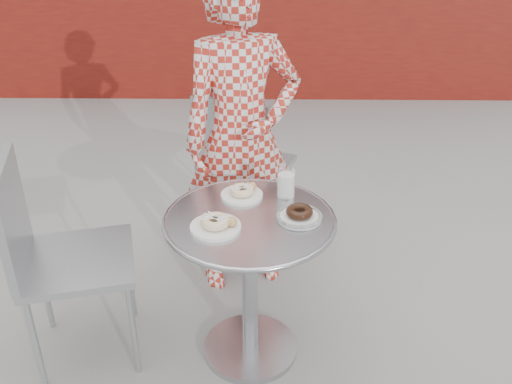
{
  "coord_description": "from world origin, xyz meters",
  "views": [
    {
      "loc": [
        0.06,
        -1.97,
        1.94
      ],
      "look_at": [
        0.02,
        0.14,
        0.8
      ],
      "focal_mm": 40.0,
      "sensor_mm": 36.0,
      "label": 1
    }
  ],
  "objects_px": {
    "chair_far": "(247,195)",
    "seated_person": "(242,138)",
    "chair_left": "(81,298)",
    "plate_near": "(216,224)",
    "bistro_table": "(250,254)",
    "plate_far": "(242,192)",
    "milk_cup": "(286,184)",
    "plate_checker": "(299,215)"
  },
  "relations": [
    {
      "from": "bistro_table",
      "to": "plate_near",
      "type": "height_order",
      "value": "plate_near"
    },
    {
      "from": "plate_near",
      "to": "plate_checker",
      "type": "xyz_separation_m",
      "value": [
        0.33,
        0.08,
        -0.01
      ]
    },
    {
      "from": "plate_near",
      "to": "plate_checker",
      "type": "height_order",
      "value": "plate_near"
    },
    {
      "from": "bistro_table",
      "to": "seated_person",
      "type": "bearing_deg",
      "value": 95.1
    },
    {
      "from": "plate_near",
      "to": "bistro_table",
      "type": "bearing_deg",
      "value": 32.69
    },
    {
      "from": "plate_far",
      "to": "chair_far",
      "type": "bearing_deg",
      "value": 90.51
    },
    {
      "from": "milk_cup",
      "to": "plate_near",
      "type": "bearing_deg",
      "value": -136.26
    },
    {
      "from": "chair_far",
      "to": "chair_left",
      "type": "xyz_separation_m",
      "value": [
        -0.72,
        -0.98,
        0.01
      ]
    },
    {
      "from": "chair_left",
      "to": "milk_cup",
      "type": "relative_size",
      "value": 7.73
    },
    {
      "from": "milk_cup",
      "to": "chair_far",
      "type": "bearing_deg",
      "value": 103.97
    },
    {
      "from": "chair_left",
      "to": "plate_checker",
      "type": "xyz_separation_m",
      "value": [
        0.96,
        -0.0,
        0.44
      ]
    },
    {
      "from": "bistro_table",
      "to": "seated_person",
      "type": "height_order",
      "value": "seated_person"
    },
    {
      "from": "milk_cup",
      "to": "chair_left",
      "type": "bearing_deg",
      "value": -168.41
    },
    {
      "from": "plate_far",
      "to": "plate_near",
      "type": "height_order",
      "value": "plate_near"
    },
    {
      "from": "bistro_table",
      "to": "plate_checker",
      "type": "xyz_separation_m",
      "value": [
        0.2,
        0.0,
        0.19
      ]
    },
    {
      "from": "chair_far",
      "to": "plate_far",
      "type": "relative_size",
      "value": 5.16
    },
    {
      "from": "bistro_table",
      "to": "chair_left",
      "type": "relative_size",
      "value": 0.74
    },
    {
      "from": "bistro_table",
      "to": "plate_checker",
      "type": "bearing_deg",
      "value": 0.26
    },
    {
      "from": "chair_far",
      "to": "chair_left",
      "type": "distance_m",
      "value": 1.22
    },
    {
      "from": "seated_person",
      "to": "plate_checker",
      "type": "xyz_separation_m",
      "value": [
        0.26,
        -0.6,
        -0.09
      ]
    },
    {
      "from": "plate_far",
      "to": "plate_near",
      "type": "relative_size",
      "value": 0.9
    },
    {
      "from": "plate_near",
      "to": "milk_cup",
      "type": "bearing_deg",
      "value": 43.74
    },
    {
      "from": "plate_checker",
      "to": "bistro_table",
      "type": "bearing_deg",
      "value": -179.74
    },
    {
      "from": "bistro_table",
      "to": "plate_far",
      "type": "bearing_deg",
      "value": 101.06
    },
    {
      "from": "bistro_table",
      "to": "chair_far",
      "type": "bearing_deg",
      "value": 92.52
    },
    {
      "from": "seated_person",
      "to": "plate_checker",
      "type": "distance_m",
      "value": 0.66
    },
    {
      "from": "bistro_table",
      "to": "chair_left",
      "type": "xyz_separation_m",
      "value": [
        -0.76,
        0.0,
        -0.25
      ]
    },
    {
      "from": "seated_person",
      "to": "plate_far",
      "type": "height_order",
      "value": "seated_person"
    },
    {
      "from": "chair_left",
      "to": "plate_checker",
      "type": "height_order",
      "value": "chair_left"
    },
    {
      "from": "chair_far",
      "to": "chair_left",
      "type": "height_order",
      "value": "chair_left"
    },
    {
      "from": "seated_person",
      "to": "plate_near",
      "type": "height_order",
      "value": "seated_person"
    },
    {
      "from": "plate_near",
      "to": "chair_far",
      "type": "bearing_deg",
      "value": 85.36
    },
    {
      "from": "chair_left",
      "to": "seated_person",
      "type": "bearing_deg",
      "value": -63.65
    },
    {
      "from": "chair_left",
      "to": "milk_cup",
      "type": "bearing_deg",
      "value": -92.53
    },
    {
      "from": "chair_far",
      "to": "seated_person",
      "type": "bearing_deg",
      "value": 111.7
    },
    {
      "from": "seated_person",
      "to": "milk_cup",
      "type": "bearing_deg",
      "value": -82.55
    },
    {
      "from": "bistro_table",
      "to": "seated_person",
      "type": "distance_m",
      "value": 0.67
    },
    {
      "from": "chair_left",
      "to": "plate_far",
      "type": "relative_size",
      "value": 5.34
    },
    {
      "from": "chair_left",
      "to": "plate_near",
      "type": "height_order",
      "value": "chair_left"
    },
    {
      "from": "bistro_table",
      "to": "milk_cup",
      "type": "distance_m",
      "value": 0.34
    },
    {
      "from": "seated_person",
      "to": "bistro_table",
      "type": "bearing_deg",
      "value": -104.13
    },
    {
      "from": "chair_far",
      "to": "milk_cup",
      "type": "distance_m",
      "value": 0.96
    }
  ]
}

